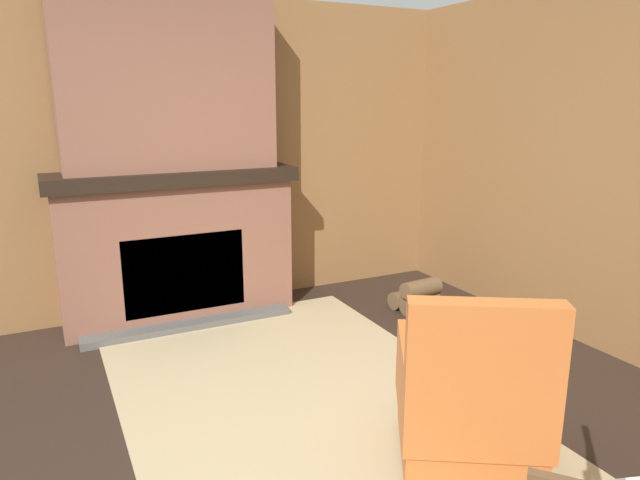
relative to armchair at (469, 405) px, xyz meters
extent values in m
plane|color=#2D2119|center=(-0.31, -0.77, -0.35)|extent=(14.00, 14.00, 0.00)
cube|color=olive|center=(-2.89, -0.77, 0.95)|extent=(0.06, 5.71, 2.60)
cube|color=brown|center=(-2.64, -0.77, 0.21)|extent=(0.44, 1.82, 1.12)
cube|color=black|center=(-2.46, -0.77, 0.09)|extent=(0.08, 0.95, 0.63)
cube|color=#565451|center=(-2.34, -0.77, -0.32)|extent=(0.16, 1.64, 0.06)
cube|color=black|center=(-2.64, -0.77, 0.83)|extent=(0.54, 1.92, 0.11)
cube|color=brown|center=(-2.64, -0.77, 1.56)|extent=(0.39, 1.60, 1.35)
cube|color=tan|center=(-0.59, -0.44, -0.34)|extent=(3.85, 2.04, 0.01)
cube|color=#C6662D|center=(-0.04, 0.02, -0.17)|extent=(0.89, 0.88, 0.24)
cube|color=#C6662D|center=(-0.04, 0.02, -0.02)|extent=(0.94, 0.93, 0.18)
cube|color=#C6662D|center=(0.21, -0.13, 0.34)|extent=(0.44, 0.63, 0.53)
cube|color=#C6662D|center=(-0.20, -0.21, 0.17)|extent=(0.58, 0.40, 0.20)
cube|color=#C6662D|center=(0.09, 0.28, 0.17)|extent=(0.58, 0.40, 0.20)
cylinder|color=#332319|center=(-0.42, -0.06, -0.32)|extent=(0.07, 0.07, 0.06)
cylinder|color=#332319|center=(-0.14, 0.39, -0.32)|extent=(0.07, 0.07, 0.06)
cylinder|color=brown|center=(-2.00, 1.06, -0.27)|extent=(0.18, 0.36, 0.15)
cylinder|color=brown|center=(-1.85, 1.08, -0.27)|extent=(0.18, 0.36, 0.15)
cylinder|color=brown|center=(-1.69, 1.09, -0.27)|extent=(0.18, 0.36, 0.15)
cylinder|color=brown|center=(-1.85, 1.08, -0.14)|extent=(0.18, 0.36, 0.15)
ellipsoid|color=#99B29E|center=(-2.69, -1.04, 0.94)|extent=(0.11, 0.11, 0.11)
cylinder|color=white|center=(-2.69, -1.04, 1.10)|extent=(0.06, 0.06, 0.21)
cube|color=brown|center=(-2.69, -0.33, 0.96)|extent=(0.13, 0.26, 0.15)
cube|color=silver|center=(-2.62, -0.33, 0.96)|extent=(0.01, 0.04, 0.02)
camera|label=1|loc=(1.88, -1.73, 1.41)|focal=32.00mm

